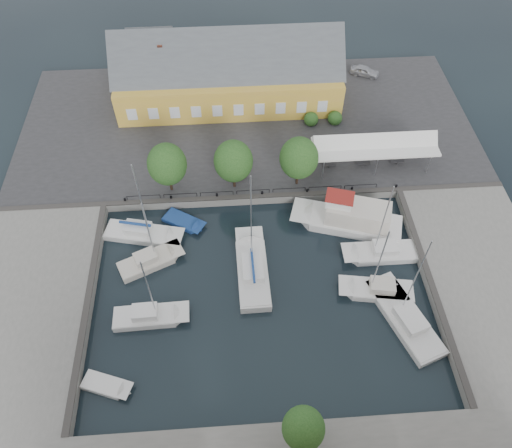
{
  "coord_description": "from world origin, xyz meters",
  "views": [
    {
      "loc": [
        -2.22,
        -26.6,
        41.63
      ],
      "look_at": [
        0.0,
        6.0,
        1.5
      ],
      "focal_mm": 35.0,
      "sensor_mm": 36.0,
      "label": 1
    }
  ],
  "objects_px": {
    "trawler": "(351,219)",
    "west_boat_a": "(142,234)",
    "east_boat_c": "(406,320)",
    "east_boat_b": "(378,291)",
    "car_silver": "(365,71)",
    "tent_canopy": "(375,147)",
    "west_boat_b": "(150,262)",
    "launch_sw": "(107,386)",
    "west_boat_c": "(150,317)",
    "east_boat_a": "(380,253)",
    "launch_nw": "(184,222)",
    "center_sailboat": "(252,271)",
    "car_red": "(231,162)",
    "warehouse": "(224,75)"
  },
  "relations": [
    {
      "from": "trawler",
      "to": "east_boat_c",
      "type": "distance_m",
      "value": 12.18
    },
    {
      "from": "east_boat_b",
      "to": "west_boat_c",
      "type": "bearing_deg",
      "value": -176.37
    },
    {
      "from": "warehouse",
      "to": "trawler",
      "type": "relative_size",
      "value": 2.35
    },
    {
      "from": "east_boat_a",
      "to": "west_boat_a",
      "type": "distance_m",
      "value": 24.81
    },
    {
      "from": "trawler",
      "to": "launch_nw",
      "type": "distance_m",
      "value": 17.91
    },
    {
      "from": "west_boat_a",
      "to": "west_boat_b",
      "type": "height_order",
      "value": "west_boat_a"
    },
    {
      "from": "west_boat_b",
      "to": "east_boat_b",
      "type": "bearing_deg",
      "value": -12.4
    },
    {
      "from": "car_red",
      "to": "east_boat_a",
      "type": "distance_m",
      "value": 19.59
    },
    {
      "from": "trawler",
      "to": "west_boat_a",
      "type": "xyz_separation_m",
      "value": [
        -22.08,
        0.05,
        -0.74
      ]
    },
    {
      "from": "tent_canopy",
      "to": "launch_nw",
      "type": "xyz_separation_m",
      "value": [
        -21.7,
        -6.59,
        -3.59
      ]
    },
    {
      "from": "east_boat_a",
      "to": "warehouse",
      "type": "bearing_deg",
      "value": 120.07
    },
    {
      "from": "east_boat_a",
      "to": "east_boat_c",
      "type": "relative_size",
      "value": 0.91
    },
    {
      "from": "center_sailboat",
      "to": "west_boat_b",
      "type": "bearing_deg",
      "value": 169.86
    },
    {
      "from": "east_boat_c",
      "to": "west_boat_b",
      "type": "relative_size",
      "value": 1.27
    },
    {
      "from": "tent_canopy",
      "to": "east_boat_a",
      "type": "relative_size",
      "value": 1.29
    },
    {
      "from": "east_boat_a",
      "to": "east_boat_c",
      "type": "xyz_separation_m",
      "value": [
        0.62,
        -7.7,
        -0.0
      ]
    },
    {
      "from": "west_boat_a",
      "to": "launch_nw",
      "type": "xyz_separation_m",
      "value": [
        4.26,
        1.5,
        -0.18
      ]
    },
    {
      "from": "launch_nw",
      "to": "tent_canopy",
      "type": "bearing_deg",
      "value": 16.89
    },
    {
      "from": "car_red",
      "to": "east_boat_c",
      "type": "distance_m",
      "value": 25.67
    },
    {
      "from": "east_boat_c",
      "to": "west_boat_c",
      "type": "bearing_deg",
      "value": 175.26
    },
    {
      "from": "warehouse",
      "to": "west_boat_c",
      "type": "xyz_separation_m",
      "value": [
        -7.96,
        -31.81,
        -4.17
      ]
    },
    {
      "from": "east_boat_a",
      "to": "west_boat_c",
      "type": "xyz_separation_m",
      "value": [
        -23.06,
        -5.73,
        -0.0
      ]
    },
    {
      "from": "car_silver",
      "to": "trawler",
      "type": "height_order",
      "value": "trawler"
    },
    {
      "from": "west_boat_b",
      "to": "trawler",
      "type": "bearing_deg",
      "value": 9.57
    },
    {
      "from": "car_silver",
      "to": "car_red",
      "type": "height_order",
      "value": "car_red"
    },
    {
      "from": "center_sailboat",
      "to": "east_boat_c",
      "type": "xyz_separation_m",
      "value": [
        13.82,
        -6.39,
        -0.1
      ]
    },
    {
      "from": "tent_canopy",
      "to": "east_boat_b",
      "type": "xyz_separation_m",
      "value": [
        -2.77,
        -16.57,
        -3.42
      ]
    },
    {
      "from": "warehouse",
      "to": "west_boat_c",
      "type": "distance_m",
      "value": 33.06
    },
    {
      "from": "east_boat_b",
      "to": "car_silver",
      "type": "bearing_deg",
      "value": 80.7
    },
    {
      "from": "car_red",
      "to": "tent_canopy",
      "type": "bearing_deg",
      "value": -28.84
    },
    {
      "from": "center_sailboat",
      "to": "east_boat_c",
      "type": "bearing_deg",
      "value": -24.81
    },
    {
      "from": "east_boat_c",
      "to": "west_boat_a",
      "type": "bearing_deg",
      "value": 154.77
    },
    {
      "from": "car_silver",
      "to": "east_boat_c",
      "type": "height_order",
      "value": "east_boat_c"
    },
    {
      "from": "east_boat_a",
      "to": "west_boat_c",
      "type": "bearing_deg",
      "value": -166.04
    },
    {
      "from": "west_boat_c",
      "to": "launch_nw",
      "type": "distance_m",
      "value": 11.72
    },
    {
      "from": "tent_canopy",
      "to": "car_silver",
      "type": "relative_size",
      "value": 3.56
    },
    {
      "from": "center_sailboat",
      "to": "trawler",
      "type": "xyz_separation_m",
      "value": [
        10.81,
        5.39,
        0.65
      ]
    },
    {
      "from": "west_boat_c",
      "to": "launch_nw",
      "type": "bearing_deg",
      "value": 75.86
    },
    {
      "from": "tent_canopy",
      "to": "west_boat_c",
      "type": "xyz_separation_m",
      "value": [
        -24.56,
        -17.95,
        -3.42
      ]
    },
    {
      "from": "warehouse",
      "to": "trawler",
      "type": "height_order",
      "value": "warehouse"
    },
    {
      "from": "car_red",
      "to": "west_boat_a",
      "type": "xyz_separation_m",
      "value": [
        -9.72,
        -8.69,
        -1.5
      ]
    },
    {
      "from": "launch_nw",
      "to": "east_boat_a",
      "type": "bearing_deg",
      "value": -15.58
    },
    {
      "from": "west_boat_b",
      "to": "car_silver",
      "type": "bearing_deg",
      "value": 46.46
    },
    {
      "from": "launch_nw",
      "to": "car_red",
      "type": "bearing_deg",
      "value": 52.78
    },
    {
      "from": "warehouse",
      "to": "trawler",
      "type": "xyz_separation_m",
      "value": [
        12.71,
        -22.0,
        -3.41
      ]
    },
    {
      "from": "center_sailboat",
      "to": "east_boat_c",
      "type": "relative_size",
      "value": 1.12
    },
    {
      "from": "east_boat_a",
      "to": "launch_sw",
      "type": "relative_size",
      "value": 2.35
    },
    {
      "from": "center_sailboat",
      "to": "west_boat_c",
      "type": "relative_size",
      "value": 1.36
    },
    {
      "from": "tent_canopy",
      "to": "car_silver",
      "type": "distance_m",
      "value": 17.87
    },
    {
      "from": "car_silver",
      "to": "launch_sw",
      "type": "height_order",
      "value": "car_silver"
    }
  ]
}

